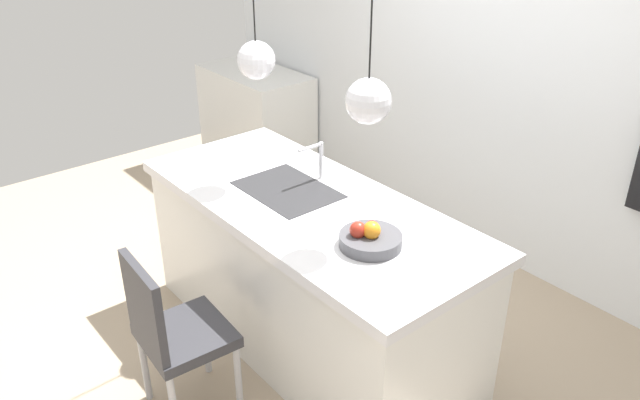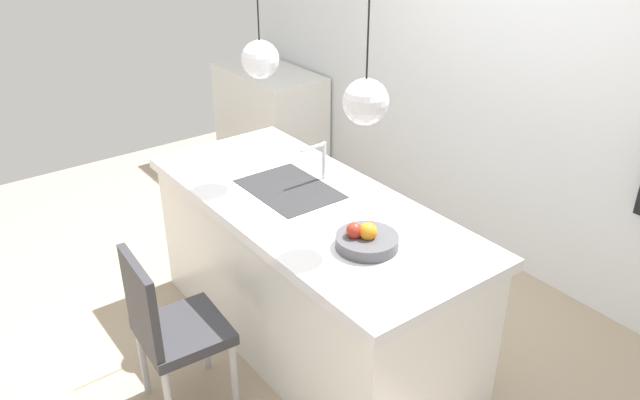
% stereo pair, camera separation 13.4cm
% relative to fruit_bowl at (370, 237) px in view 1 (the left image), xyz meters
% --- Properties ---
extents(floor, '(6.60, 6.60, 0.00)m').
position_rel_fruit_bowl_xyz_m(floor, '(-0.53, 0.05, -0.96)').
color(floor, tan).
rests_on(floor, ground).
extents(back_wall, '(6.00, 0.10, 2.60)m').
position_rel_fruit_bowl_xyz_m(back_wall, '(-0.53, 1.70, 0.34)').
color(back_wall, white).
rests_on(back_wall, ground).
extents(kitchen_island, '(2.09, 0.90, 0.92)m').
position_rel_fruit_bowl_xyz_m(kitchen_island, '(-0.53, 0.05, -0.50)').
color(kitchen_island, white).
rests_on(kitchen_island, ground).
extents(sink_basin, '(0.56, 0.40, 0.02)m').
position_rel_fruit_bowl_xyz_m(sink_basin, '(-0.71, 0.05, -0.05)').
color(sink_basin, '#2D2D30').
rests_on(sink_basin, kitchen_island).
extents(faucet, '(0.02, 0.17, 0.22)m').
position_rel_fruit_bowl_xyz_m(faucet, '(-0.71, 0.27, 0.10)').
color(faucet, silver).
rests_on(faucet, kitchen_island).
extents(fruit_bowl, '(0.30, 0.30, 0.13)m').
position_rel_fruit_bowl_xyz_m(fruit_bowl, '(0.00, 0.00, 0.00)').
color(fruit_bowl, '#4C4C51').
rests_on(fruit_bowl, kitchen_island).
extents(side_counter, '(1.10, 0.60, 0.86)m').
position_rel_fruit_bowl_xyz_m(side_counter, '(-2.93, 1.33, -0.53)').
color(side_counter, white).
rests_on(side_counter, ground).
extents(chair_near, '(0.44, 0.43, 0.92)m').
position_rel_fruit_bowl_xyz_m(chair_near, '(-0.50, -0.81, -0.44)').
color(chair_near, '#333338').
rests_on(chair_near, ground).
extents(pendant_light_left, '(0.21, 0.21, 0.81)m').
position_rel_fruit_bowl_xyz_m(pendant_light_left, '(-0.97, 0.05, 0.63)').
color(pendant_light_left, silver).
extents(pendant_light_right, '(0.21, 0.21, 0.81)m').
position_rel_fruit_bowl_xyz_m(pendant_light_right, '(-0.10, 0.05, 0.63)').
color(pendant_light_right, silver).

